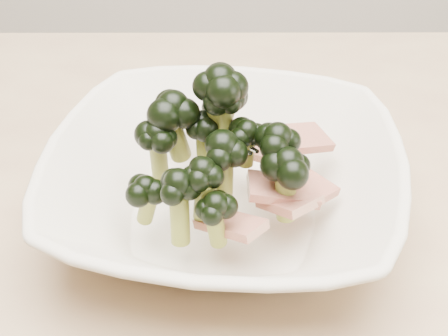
% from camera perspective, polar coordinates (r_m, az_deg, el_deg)
% --- Properties ---
extents(dining_table, '(1.20, 0.80, 0.75)m').
position_cam_1_polar(dining_table, '(0.57, 3.29, -14.57)').
color(dining_table, tan).
rests_on(dining_table, ground).
extents(broccoli_dish, '(0.31, 0.31, 0.14)m').
position_cam_1_polar(broccoli_dish, '(0.49, -0.04, -1.00)').
color(broccoli_dish, beige).
rests_on(broccoli_dish, dining_table).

